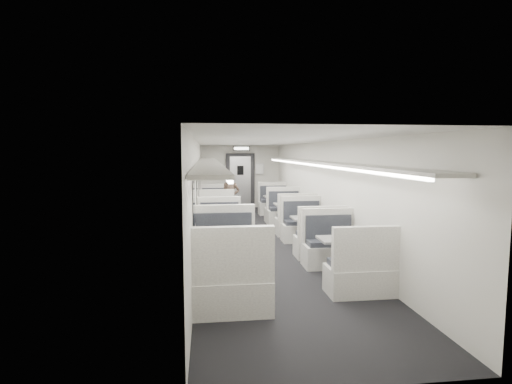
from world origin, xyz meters
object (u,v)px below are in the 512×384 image
object	(u,v)px
booth_left_d	(227,265)
booth_right_c	(310,232)
booth_right_a	(277,207)
passenger	(230,198)
booth_left_b	(218,218)
exit_sign	(241,148)
booth_right_b	(290,216)
booth_left_a	(216,209)
booth_right_d	(343,258)
vestibule_door	(240,181)
booth_left_c	(221,235)

from	to	relation	value
booth_left_d	booth_right_c	xyz separation A→B (m)	(2.00, 2.53, -0.05)
booth_right_a	passenger	world-z (taller)	passenger
booth_left_b	exit_sign	distance (m)	4.54
booth_right_b	booth_left_a	bearing A→B (deg)	141.17
passenger	booth_right_c	bearing A→B (deg)	-48.31
booth_right_b	booth_right_d	xyz separation A→B (m)	(0.00, -4.41, -0.01)
passenger	exit_sign	distance (m)	3.29
booth_left_b	booth_right_c	distance (m)	2.96
vestibule_door	booth_right_d	bearing A→B (deg)	-83.55
booth_left_b	booth_left_c	world-z (taller)	booth_left_c
booth_left_c	booth_left_d	xyz separation A→B (m)	(0.00, -2.43, 0.04)
booth_left_b	booth_right_a	size ratio (longest dim) A/B	0.95
booth_right_c	booth_left_b	bearing A→B (deg)	132.45
booth_right_c	vestibule_door	bearing A→B (deg)	98.54
booth_left_d	booth_right_a	bearing A→B (deg)	73.35
booth_right_c	booth_right_d	xyz separation A→B (m)	(0.00, -2.18, 0.00)
booth_right_c	booth_right_b	bearing A→B (deg)	90.00
booth_left_a	booth_right_c	xyz separation A→B (m)	(2.00, -3.83, 0.00)
booth_right_b	booth_right_c	size ratio (longest dim) A/B	1.02
booth_left_c	booth_left_d	distance (m)	2.43
booth_right_c	booth_right_d	distance (m)	2.18
booth_left_d	booth_right_c	distance (m)	3.23
booth_left_d	booth_right_c	size ratio (longest dim) A/B	1.13
booth_right_b	passenger	bearing A→B (deg)	145.60
booth_left_b	booth_right_a	xyz separation A→B (m)	(2.00, 1.97, 0.02)
booth_left_c	booth_right_b	size ratio (longest dim) A/B	0.99
booth_left_a	exit_sign	xyz separation A→B (m)	(1.00, 2.34, 1.92)
booth_left_b	vestibule_door	world-z (taller)	vestibule_door
exit_sign	booth_right_c	bearing A→B (deg)	-80.80
booth_left_d	booth_right_c	world-z (taller)	booth_left_d
booth_left_b	booth_left_a	bearing A→B (deg)	90.00
booth_right_b	booth_right_d	world-z (taller)	booth_right_b
exit_sign	booth_left_a	bearing A→B (deg)	-113.12
booth_right_b	booth_right_d	size ratio (longest dim) A/B	1.02
booth_right_b	booth_right_d	bearing A→B (deg)	-90.00
booth_right_a	booth_left_b	bearing A→B (deg)	-135.49
booth_right_c	vestibule_door	distance (m)	6.77
exit_sign	booth_left_c	bearing A→B (deg)	-99.05
booth_left_a	vestibule_door	world-z (taller)	vestibule_door
booth_right_c	booth_right_a	bearing A→B (deg)	90.00
vestibule_door	booth_left_b	bearing A→B (deg)	-102.59
exit_sign	vestibule_door	bearing A→B (deg)	90.00
booth_left_d	booth_right_a	distance (m)	6.98
booth_left_d	booth_right_b	xyz separation A→B (m)	(2.00, 4.76, -0.04)
booth_left_c	vestibule_door	xyz separation A→B (m)	(1.00, 6.76, 0.67)
passenger	vestibule_door	size ratio (longest dim) A/B	0.73
booth_right_a	booth_right_d	world-z (taller)	booth_right_a
booth_right_b	booth_left_b	bearing A→B (deg)	-178.96
booth_left_d	vestibule_door	bearing A→B (deg)	83.79
booth_left_a	passenger	xyz separation A→B (m)	(0.41, -0.52, 0.41)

